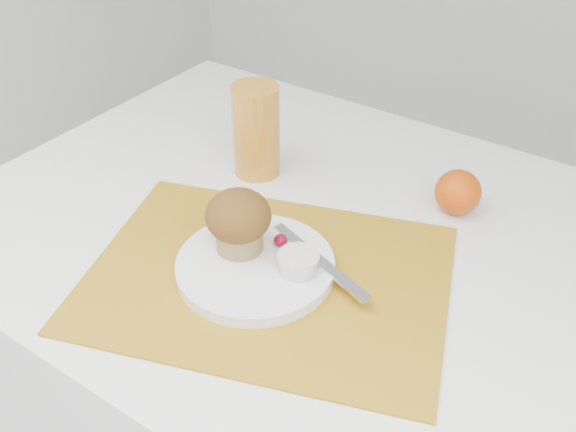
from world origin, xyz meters
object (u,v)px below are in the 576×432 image
Objects in this scene: table at (335,400)px; muffin at (239,220)px; plate at (255,266)px; juice_glass at (256,131)px; orange at (458,192)px.

muffin is at bearing -129.92° from table.
table is 0.42m from plate.
juice_glass is (-0.22, 0.08, 0.45)m from table.
table is at bearing -20.03° from juice_glass.
orange is 0.35m from muffin.
orange is 0.78× the size of muffin.
table is 7.66× the size of juice_glass.
juice_glass is at bearing -166.28° from orange.
plate is at bearing -120.18° from orange.
orange is at bearing 59.82° from plate.
juice_glass reaches higher than table.
plate is 3.08× the size of orange.
orange reaches higher than table.
muffin is (-0.04, 0.01, 0.06)m from plate.
juice_glass is 1.72× the size of muffin.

